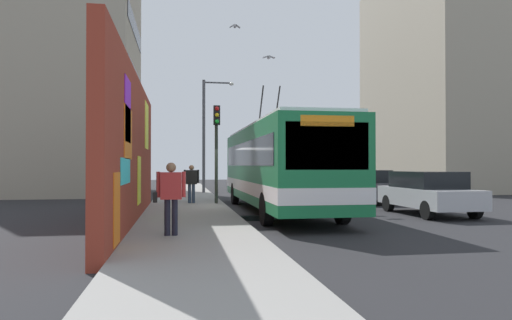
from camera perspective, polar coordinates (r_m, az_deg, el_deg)
name	(u,v)px	position (r m, az deg, el deg)	size (l,w,h in m)	color
ground_plane	(227,209)	(19.19, -3.63, -6.07)	(80.00, 80.00, 0.00)	#232326
sidewalk_slab	(188,208)	(19.09, -8.44, -5.86)	(48.00, 3.20, 0.15)	gray
graffiti_wall	(133,151)	(14.61, -14.95, 1.14)	(13.08, 0.32, 4.51)	maroon
building_far_left	(65,71)	(32.45, -22.60, 10.18)	(10.39, 8.75, 15.79)	#9E937F
building_far_right	(434,81)	(37.59, 21.22, 9.12)	(13.19, 6.45, 16.35)	#9E937F
city_bus	(278,164)	(17.79, 2.69, -0.54)	(12.15, 2.65, 5.10)	#19723F
parked_car_silver	(428,192)	(17.95, 20.50, -3.72)	(4.38, 1.94, 1.58)	#B7B7BC
parked_car_dark_gray	(364,185)	(23.17, 13.26, -3.05)	(4.65, 1.92, 1.58)	#38383D
pedestrian_near_wall	(171,192)	(11.06, -10.52, -3.97)	(0.23, 0.76, 1.72)	#1E1E2D
pedestrian_midblock	(191,181)	(20.45, -8.02, -2.56)	(0.22, 0.75, 1.67)	#2D3F59
traffic_light	(217,137)	(20.10, -4.91, 2.80)	(0.49, 0.28, 4.28)	#2D382D
street_lamp	(207,128)	(28.59, -6.06, 4.00)	(0.44, 1.94, 6.94)	#4C4C51
flying_pigeons	(251,41)	(22.48, -0.64, 14.51)	(3.06, 1.73, 2.32)	gray
curbside_puddle	(255,218)	(15.86, -0.15, -7.19)	(1.66, 1.66, 0.00)	black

